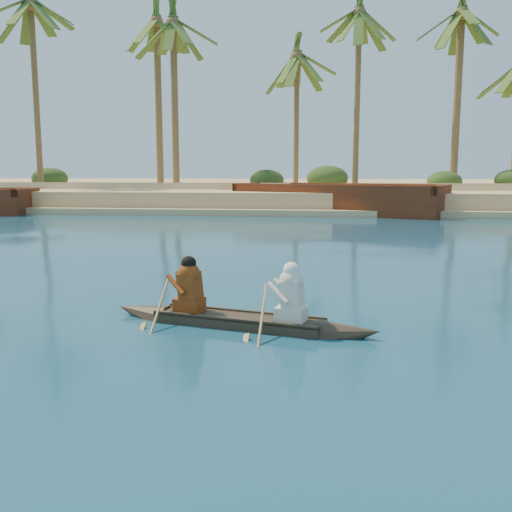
# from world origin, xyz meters

# --- Properties ---
(sandy_embankment) EXTENTS (150.00, 51.00, 1.50)m
(sandy_embankment) POSITION_xyz_m (0.00, 46.89, 0.53)
(sandy_embankment) COLOR #DDBF7D
(sandy_embankment) RESTS_ON ground
(palm_grove) EXTENTS (110.00, 14.00, 16.00)m
(palm_grove) POSITION_xyz_m (0.00, 35.00, 8.00)
(palm_grove) COLOR #485F21
(palm_grove) RESTS_ON ground
(shrub_cluster) EXTENTS (100.00, 6.00, 2.40)m
(shrub_cluster) POSITION_xyz_m (0.00, 31.50, 1.20)
(shrub_cluster) COLOR #293F17
(shrub_cluster) RESTS_ON ground
(canoe) EXTENTS (4.88, 1.79, 1.34)m
(canoe) POSITION_xyz_m (-7.04, -0.85, 0.26)
(canoe) COLOR #36281D
(canoe) RESTS_ON ground
(barge_mid) EXTENTS (13.27, 8.65, 2.10)m
(barge_mid) POSITION_xyz_m (-4.79, 25.13, 0.74)
(barge_mid) COLOR #612A14
(barge_mid) RESTS_ON ground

